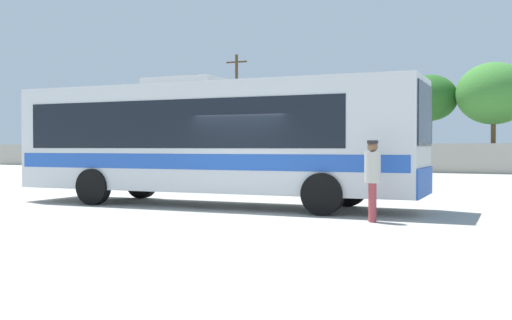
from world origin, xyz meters
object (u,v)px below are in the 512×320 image
(parked_car_second_maroon, at_px, (290,161))
(roadside_tree_midleft, at_px, (430,98))
(attendant_by_bus_door, at_px, (372,175))
(roadside_tree_left, at_px, (291,105))
(parked_car_leftmost_red, at_px, (209,160))
(coach_bus_silver_blue, at_px, (208,137))
(roadside_tree_midright, at_px, (494,94))
(utility_pole_near, at_px, (237,109))

(parked_car_second_maroon, relative_size, roadside_tree_midleft, 0.69)
(attendant_by_bus_door, xyz_separation_m, roadside_tree_left, (-15.29, 30.29, 3.89))
(parked_car_leftmost_red, distance_m, roadside_tree_left, 9.52)
(attendant_by_bus_door, relative_size, roadside_tree_left, 0.27)
(coach_bus_silver_blue, relative_size, attendant_by_bus_door, 6.57)
(roadside_tree_left, relative_size, roadside_tree_midright, 0.94)
(coach_bus_silver_blue, height_order, roadside_tree_midright, roadside_tree_midright)
(parked_car_leftmost_red, distance_m, parked_car_second_maroon, 5.80)
(parked_car_second_maroon, bearing_deg, attendant_by_bus_door, -62.14)
(parked_car_leftmost_red, xyz_separation_m, roadside_tree_left, (2.41, 8.23, 4.12))
(coach_bus_silver_blue, bearing_deg, parked_car_second_maroon, 107.64)
(utility_pole_near, bearing_deg, parked_car_second_maroon, -42.44)
(utility_pole_near, distance_m, roadside_tree_midleft, 15.33)
(parked_car_second_maroon, distance_m, utility_pole_near, 11.51)
(roadside_tree_midleft, distance_m, roadside_tree_midright, 4.18)
(parked_car_second_maroon, xyz_separation_m, utility_pole_near, (-7.97, 7.29, 4.00))
(parked_car_second_maroon, relative_size, roadside_tree_midright, 0.64)
(roadside_tree_midright, bearing_deg, roadside_tree_left, 177.45)
(parked_car_leftmost_red, relative_size, roadside_tree_left, 0.65)
(coach_bus_silver_blue, height_order, roadside_tree_left, roadside_tree_left)
(coach_bus_silver_blue, relative_size, roadside_tree_midright, 1.65)
(roadside_tree_left, xyz_separation_m, roadside_tree_midright, (14.89, -0.66, 0.26))
(parked_car_second_maroon, xyz_separation_m, roadside_tree_left, (-3.36, 7.72, 4.17))
(parked_car_leftmost_red, height_order, roadside_tree_left, roadside_tree_left)
(parked_car_leftmost_red, height_order, utility_pole_near, utility_pole_near)
(attendant_by_bus_door, distance_m, roadside_tree_midleft, 30.53)
(roadside_tree_midright, bearing_deg, parked_car_second_maroon, -148.53)
(attendant_by_bus_door, relative_size, parked_car_second_maroon, 0.39)
(coach_bus_silver_blue, height_order, parked_car_second_maroon, coach_bus_silver_blue)
(attendant_by_bus_door, relative_size, utility_pole_near, 0.20)
(roadside_tree_midleft, bearing_deg, coach_bus_silver_blue, -91.43)
(parked_car_leftmost_red, bearing_deg, parked_car_second_maroon, 5.10)
(parked_car_second_maroon, relative_size, utility_pole_near, 0.51)
(coach_bus_silver_blue, distance_m, roadside_tree_left, 30.47)
(parked_car_leftmost_red, relative_size, utility_pole_near, 0.48)
(roadside_tree_midleft, xyz_separation_m, roadside_tree_midright, (4.17, -0.29, 0.13))
(attendant_by_bus_door, relative_size, parked_car_leftmost_red, 0.41)
(parked_car_second_maroon, distance_m, roadside_tree_midleft, 11.25)
(coach_bus_silver_blue, xyz_separation_m, parked_car_leftmost_red, (-12.43, 20.39, -1.14))
(attendant_by_bus_door, relative_size, roadside_tree_midright, 0.25)
(attendant_by_bus_door, bearing_deg, roadside_tree_midleft, 98.69)
(attendant_by_bus_door, bearing_deg, roadside_tree_midright, 90.78)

